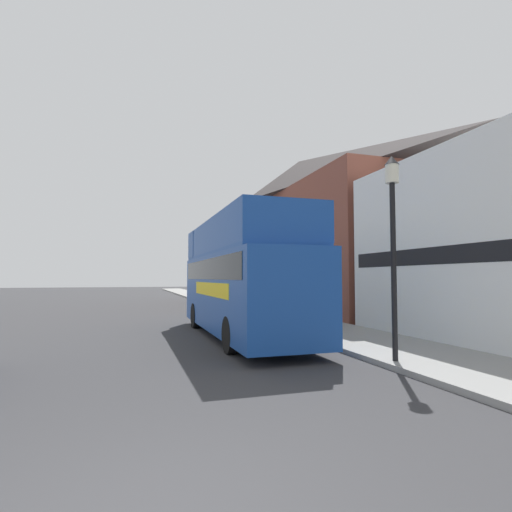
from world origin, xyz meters
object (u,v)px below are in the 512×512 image
(lamp_post_third, at_px, (242,251))
(lamp_post_nearest, at_px, (393,219))
(parked_car_ahead_of_bus, at_px, (214,303))
(lamp_post_second, at_px, (285,241))
(tour_bus, at_px, (240,284))

(lamp_post_third, bearing_deg, lamp_post_nearest, -90.74)
(parked_car_ahead_of_bus, distance_m, lamp_post_nearest, 14.25)
(parked_car_ahead_of_bus, height_order, lamp_post_nearest, lamp_post_nearest)
(parked_car_ahead_of_bus, xyz_separation_m, lamp_post_second, (1.54, -6.74, 2.93))
(tour_bus, distance_m, lamp_post_nearest, 6.42)
(lamp_post_nearest, bearing_deg, lamp_post_third, 89.26)
(parked_car_ahead_of_bus, relative_size, lamp_post_third, 0.80)
(lamp_post_nearest, relative_size, lamp_post_third, 0.96)
(lamp_post_second, bearing_deg, parked_car_ahead_of_bus, 102.90)
(parked_car_ahead_of_bus, bearing_deg, lamp_post_second, -78.37)
(parked_car_ahead_of_bus, xyz_separation_m, lamp_post_third, (1.69, 0.40, 2.95))
(tour_bus, relative_size, lamp_post_second, 1.95)
(tour_bus, bearing_deg, lamp_post_second, 30.52)
(lamp_post_second, bearing_deg, lamp_post_third, 88.79)
(parked_car_ahead_of_bus, distance_m, lamp_post_second, 7.51)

